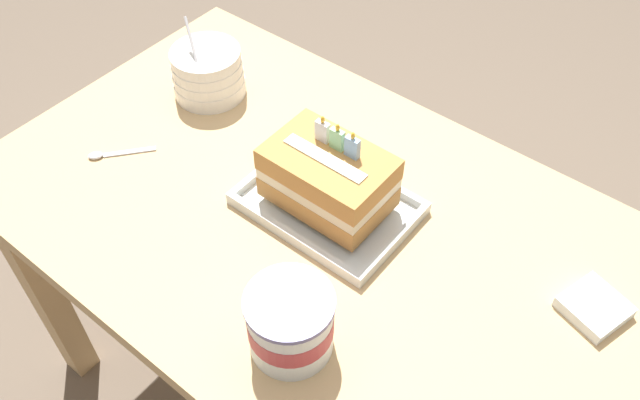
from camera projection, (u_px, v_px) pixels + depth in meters
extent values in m
plane|color=#6B5B4C|center=(315.00, 396.00, 1.68)|extent=(8.00, 8.00, 0.00)
cube|color=tan|center=(312.00, 222.00, 1.17)|extent=(1.18, 0.72, 0.04)
cube|color=tan|center=(44.00, 290.00, 1.49)|extent=(0.06, 0.06, 0.66)
cube|color=tan|center=(232.00, 144.00, 1.81)|extent=(0.06, 0.06, 0.66)
cube|color=tan|center=(607.00, 367.00, 1.37)|extent=(0.06, 0.06, 0.66)
cube|color=silver|center=(328.00, 206.00, 1.17)|extent=(0.29, 0.20, 0.01)
cube|color=silver|center=(292.00, 236.00, 1.11)|extent=(0.29, 0.01, 0.02)
cube|color=silver|center=(361.00, 170.00, 1.21)|extent=(0.29, 0.01, 0.02)
cube|color=silver|center=(268.00, 166.00, 1.21)|extent=(0.01, 0.18, 0.02)
cube|color=silver|center=(394.00, 241.00, 1.10)|extent=(0.01, 0.18, 0.02)
cube|color=#C08544|center=(328.00, 191.00, 1.13)|extent=(0.20, 0.13, 0.04)
cube|color=beige|center=(328.00, 178.00, 1.11)|extent=(0.20, 0.13, 0.02)
cube|color=#C08544|center=(328.00, 164.00, 1.09)|extent=(0.20, 0.13, 0.04)
cube|color=silver|center=(325.00, 158.00, 1.07)|extent=(0.15, 0.02, 0.00)
cube|color=white|center=(323.00, 131.00, 1.08)|extent=(0.02, 0.01, 0.04)
ellipsoid|color=yellow|center=(323.00, 120.00, 1.06)|extent=(0.01, 0.01, 0.01)
cube|color=#99DB9E|center=(337.00, 139.00, 1.07)|extent=(0.02, 0.01, 0.04)
ellipsoid|color=yellow|center=(338.00, 128.00, 1.05)|extent=(0.01, 0.01, 0.01)
cube|color=#8CB7EA|center=(352.00, 147.00, 1.06)|extent=(0.02, 0.01, 0.04)
ellipsoid|color=yellow|center=(353.00, 136.00, 1.04)|extent=(0.01, 0.01, 0.01)
cylinder|color=white|center=(210.00, 86.00, 1.37)|extent=(0.15, 0.15, 0.03)
cylinder|color=white|center=(209.00, 77.00, 1.35)|extent=(0.14, 0.14, 0.03)
cylinder|color=white|center=(207.00, 68.00, 1.33)|extent=(0.14, 0.14, 0.03)
cylinder|color=white|center=(206.00, 58.00, 1.32)|extent=(0.14, 0.14, 0.03)
cylinder|color=silver|center=(192.00, 43.00, 1.28)|extent=(0.07, 0.04, 0.08)
cylinder|color=white|center=(290.00, 324.00, 0.95)|extent=(0.12, 0.12, 0.11)
cylinder|color=#B23D47|center=(290.00, 322.00, 0.95)|extent=(0.12, 0.12, 0.04)
cylinder|color=#5B5997|center=(289.00, 302.00, 0.91)|extent=(0.13, 0.13, 0.01)
ellipsoid|color=silver|center=(95.00, 155.00, 1.25)|extent=(0.03, 0.03, 0.01)
cube|color=silver|center=(130.00, 152.00, 1.26)|extent=(0.07, 0.08, 0.00)
cube|color=white|center=(594.00, 307.00, 1.02)|extent=(0.11, 0.11, 0.02)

